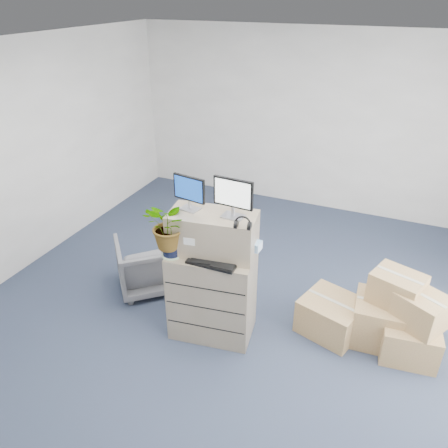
# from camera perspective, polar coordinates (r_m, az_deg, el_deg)

# --- Properties ---
(ground) EXTENTS (7.00, 7.00, 0.00)m
(ground) POSITION_cam_1_polar(r_m,az_deg,el_deg) (4.81, 0.88, -14.35)
(ground) COLOR #283448
(ground) RESTS_ON ground
(wall_back) EXTENTS (6.00, 0.02, 2.80)m
(wall_back) POSITION_cam_1_polar(r_m,az_deg,el_deg) (7.14, 12.16, 12.79)
(wall_back) COLOR beige
(wall_back) RESTS_ON ground
(filing_cabinet_lower) EXTENTS (0.90, 0.63, 0.98)m
(filing_cabinet_lower) POSITION_cam_1_polar(r_m,az_deg,el_deg) (4.56, -1.54, -9.11)
(filing_cabinet_lower) COLOR gray
(filing_cabinet_lower) RESTS_ON ground
(filing_cabinet_upper) EXTENTS (0.89, 0.53, 0.42)m
(filing_cabinet_upper) POSITION_cam_1_polar(r_m,az_deg,el_deg) (4.21, -1.48, -1.20)
(filing_cabinet_upper) COLOR gray
(filing_cabinet_upper) RESTS_ON filing_cabinet_lower
(monitor_left) EXTENTS (0.35, 0.16, 0.34)m
(monitor_left) POSITION_cam_1_polar(r_m,az_deg,el_deg) (4.12, -4.57, 4.30)
(monitor_left) COLOR #99999E
(monitor_left) RESTS_ON filing_cabinet_upper
(monitor_right) EXTENTS (0.39, 0.16, 0.38)m
(monitor_right) POSITION_cam_1_polar(r_m,az_deg,el_deg) (3.95, 1.19, 3.68)
(monitor_right) COLOR #99999E
(monitor_right) RESTS_ON filing_cabinet_upper
(headphones) EXTENTS (0.15, 0.04, 0.15)m
(headphones) POSITION_cam_1_polar(r_m,az_deg,el_deg) (3.86, 2.47, 0.08)
(headphones) COLOR black
(headphones) RESTS_ON filing_cabinet_upper
(keyboard) EXTENTS (0.48, 0.20, 0.02)m
(keyboard) POSITION_cam_1_polar(r_m,az_deg,el_deg) (4.13, -1.55, -5.05)
(keyboard) COLOR black
(keyboard) RESTS_ON filing_cabinet_lower
(mouse) EXTENTS (0.10, 0.08, 0.03)m
(mouse) POSITION_cam_1_polar(r_m,az_deg,el_deg) (4.14, 2.07, -4.91)
(mouse) COLOR silver
(mouse) RESTS_ON filing_cabinet_lower
(water_bottle) EXTENTS (0.07, 0.07, 0.24)m
(water_bottle) POSITION_cam_1_polar(r_m,az_deg,el_deg) (4.22, -0.46, -2.55)
(water_bottle) COLOR gray
(water_bottle) RESTS_ON filing_cabinet_lower
(phone_dock) EXTENTS (0.06, 0.05, 0.12)m
(phone_dock) POSITION_cam_1_polar(r_m,az_deg,el_deg) (4.30, -2.67, -3.13)
(phone_dock) COLOR silver
(phone_dock) RESTS_ON filing_cabinet_lower
(external_drive) EXTENTS (0.25, 0.22, 0.06)m
(external_drive) POSITION_cam_1_polar(r_m,az_deg,el_deg) (4.27, 2.46, -3.52)
(external_drive) COLOR black
(external_drive) RESTS_ON filing_cabinet_lower
(tissue_box) EXTENTS (0.24, 0.13, 0.09)m
(tissue_box) POSITION_cam_1_polar(r_m,az_deg,el_deg) (4.23, 3.30, -2.68)
(tissue_box) COLOR #4392E6
(tissue_box) RESTS_ON external_drive
(potted_plant) EXTENTS (0.56, 0.60, 0.47)m
(potted_plant) POSITION_cam_1_polar(r_m,az_deg,el_deg) (4.15, -7.05, -0.96)
(potted_plant) COLOR #ACCCA4
(potted_plant) RESTS_ON filing_cabinet_lower
(office_chair) EXTENTS (0.95, 0.95, 0.72)m
(office_chair) POSITION_cam_1_polar(r_m,az_deg,el_deg) (5.35, -9.96, -4.90)
(office_chair) COLOR #5C5D61
(office_chair) RESTS_ON ground
(cardboard_boxes) EXTENTS (1.47, 0.72, 0.81)m
(cardboard_boxes) POSITION_cam_1_polar(r_m,az_deg,el_deg) (4.82, 19.83, -11.57)
(cardboard_boxes) COLOR #A0744D
(cardboard_boxes) RESTS_ON ground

